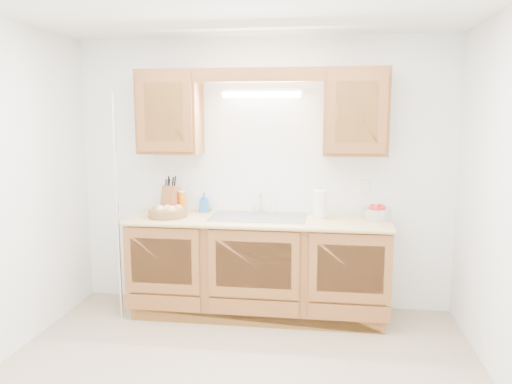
% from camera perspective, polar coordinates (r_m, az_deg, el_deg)
% --- Properties ---
extents(room, '(3.52, 3.50, 2.50)m').
position_cam_1_polar(room, '(3.21, -2.58, -1.13)').
color(room, tan).
rests_on(room, ground).
extents(base_cabinets, '(2.20, 0.60, 0.86)m').
position_cam_1_polar(base_cabinets, '(4.55, 0.27, -8.60)').
color(base_cabinets, '#955A2B').
rests_on(base_cabinets, ground).
extents(countertop, '(2.30, 0.63, 0.04)m').
position_cam_1_polar(countertop, '(4.43, 0.25, -3.22)').
color(countertop, '#E4C278').
rests_on(countertop, base_cabinets).
extents(upper_cabinet_left, '(0.55, 0.33, 0.75)m').
position_cam_1_polar(upper_cabinet_left, '(4.66, -9.79, 8.96)').
color(upper_cabinet_left, '#955A2B').
rests_on(upper_cabinet_left, room).
extents(upper_cabinet_right, '(0.55, 0.33, 0.75)m').
position_cam_1_polar(upper_cabinet_right, '(4.45, 11.31, 8.93)').
color(upper_cabinet_right, '#955A2B').
rests_on(upper_cabinet_right, room).
extents(valance, '(2.20, 0.05, 0.12)m').
position_cam_1_polar(valance, '(4.35, 0.27, 13.26)').
color(valance, '#955A2B').
rests_on(valance, room).
extents(fluorescent_fixture, '(0.76, 0.08, 0.08)m').
position_cam_1_polar(fluorescent_fixture, '(4.56, 0.65, 11.25)').
color(fluorescent_fixture, white).
rests_on(fluorescent_fixture, room).
extents(sink, '(0.84, 0.46, 0.36)m').
position_cam_1_polar(sink, '(4.46, 0.28, -3.81)').
color(sink, '#9E9EA3').
rests_on(sink, countertop).
extents(wire_shelf_pole, '(0.03, 0.03, 2.00)m').
position_cam_1_polar(wire_shelf_pole, '(4.49, -15.57, -1.82)').
color(wire_shelf_pole, silver).
rests_on(wire_shelf_pole, ground).
extents(outlet_plate, '(0.08, 0.01, 0.12)m').
position_cam_1_polar(outlet_plate, '(4.66, 12.42, 0.55)').
color(outlet_plate, white).
rests_on(outlet_plate, room).
extents(fruit_basket, '(0.39, 0.39, 0.11)m').
position_cam_1_polar(fruit_basket, '(4.54, -10.05, -2.19)').
color(fruit_basket, '#93633B').
rests_on(fruit_basket, countertop).
extents(knife_block, '(0.15, 0.22, 0.35)m').
position_cam_1_polar(knife_block, '(4.72, -9.77, -0.78)').
color(knife_block, '#955A2B').
rests_on(knife_block, countertop).
extents(orange_canister, '(0.08, 0.08, 0.20)m').
position_cam_1_polar(orange_canister, '(4.74, -8.47, -1.03)').
color(orange_canister, orange).
rests_on(orange_canister, countertop).
extents(soap_bottle, '(0.10, 0.11, 0.18)m').
position_cam_1_polar(soap_bottle, '(4.70, -5.96, -1.18)').
color(soap_bottle, blue).
rests_on(soap_bottle, countertop).
extents(sponge, '(0.12, 0.10, 0.02)m').
position_cam_1_polar(sponge, '(4.77, -5.79, -2.05)').
color(sponge, '#CC333F').
rests_on(sponge, countertop).
extents(paper_towel, '(0.14, 0.14, 0.29)m').
position_cam_1_polar(paper_towel, '(4.44, 7.31, -1.40)').
color(paper_towel, silver).
rests_on(paper_towel, countertop).
extents(apple_bowl, '(0.31, 0.31, 0.14)m').
position_cam_1_polar(apple_bowl, '(4.47, 13.61, -2.31)').
color(apple_bowl, silver).
rests_on(apple_bowl, countertop).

